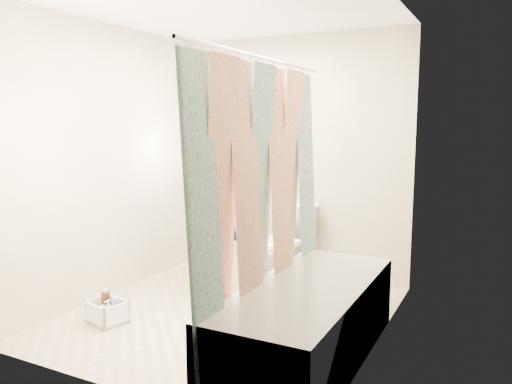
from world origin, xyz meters
The scene contains 14 objects.
floor centered at (0.00, 0.00, 0.00)m, with size 2.60×2.60×0.00m, color tan.
ceiling centered at (0.00, 0.00, 2.40)m, with size 2.40×2.60×0.02m, color white.
wall_back centered at (0.00, 1.30, 1.20)m, with size 2.40×0.02×2.40m, color beige.
wall_front centered at (0.00, -1.30, 1.20)m, with size 2.40×0.02×2.40m, color beige.
wall_left centered at (-1.20, 0.00, 1.20)m, with size 0.02×2.60×2.40m, color beige.
wall_right centered at (1.20, 0.00, 1.20)m, with size 0.02×2.60×2.40m, color beige.
bathtub centered at (0.85, -0.43, 0.27)m, with size 0.70×1.75×0.50m.
curtain_rod centered at (0.52, -0.43, 1.95)m, with size 0.02×0.02×1.90m, color silver.
shower_curtain centered at (0.52, -0.43, 1.02)m, with size 0.06×1.75×1.80m, color white.
toilet centered at (0.09, 0.85, 0.39)m, with size 0.44×0.77×0.79m, color silver.
tank_lid centered at (0.08, 0.72, 0.46)m, with size 0.48×0.21×0.04m, color white.
tank_internals centered at (0.07, 1.06, 0.78)m, with size 0.19×0.06×0.26m.
plumber centered at (-0.41, 0.43, 0.87)m, with size 0.63×0.42×1.73m, color #103AA8.
cleaning_caddy centered at (-0.75, -0.58, 0.08)m, with size 0.34×0.30×0.22m.
Camera 1 is at (1.96, -3.35, 1.55)m, focal length 35.00 mm.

